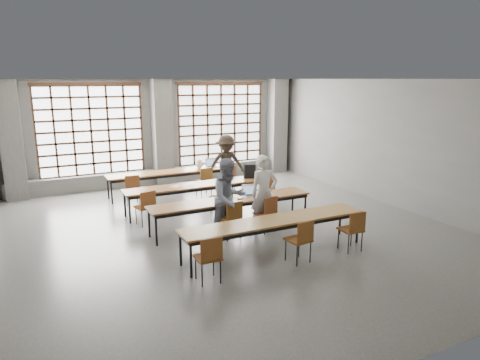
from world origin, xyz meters
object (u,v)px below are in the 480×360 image
Objects in this scene: laptop_front at (250,193)px; mouse at (267,194)px; chair_front_left at (232,216)px; student_male at (264,194)px; green_box at (228,197)px; chair_mid_left at (146,204)px; chair_mid_centre at (222,195)px; laptop_back at (212,165)px; chair_back_left at (132,186)px; backpack at (249,171)px; phone at (240,199)px; desk_row_c at (232,202)px; desk_row_d at (275,223)px; plastic_bag at (199,164)px; desk_row_a at (173,173)px; student_back at (227,164)px; student_female at (229,199)px; desk_row_b at (198,186)px; chair_near_mid at (301,237)px; chair_front_right at (267,210)px; red_pouch at (208,255)px; chair_near_right at (353,227)px; chair_back_mid at (205,179)px; chair_mid_right at (267,189)px.

mouse is at bearing -18.18° from laptop_front.
chair_front_left is 0.97m from student_male.
green_box is at bearing 144.12° from student_male.
green_box is (1.72, -1.03, 0.24)m from chair_mid_left.
chair_mid_centre is 2.81m from laptop_back.
chair_back_left is 2.20× the size of backpack.
desk_row_c is at bearing 150.95° from phone.
phone is (0.04, 1.66, 0.07)m from desk_row_d.
plastic_bag is (-0.32, 3.74, 0.12)m from mouse.
desk_row_a is 1.69m from student_back.
chair_mid_centre is at bearing -98.50° from plastic_bag.
phone is 3.85m from plastic_bag.
student_female is at bearing -144.51° from laptop_front.
mouse is (1.13, -1.76, 0.08)m from desk_row_b.
laptop_front is (0.20, 2.50, 0.25)m from chair_near_mid.
backpack is (1.60, 0.05, 0.27)m from desk_row_b.
green_box is (-1.12, -3.70, -0.02)m from laptop_back.
chair_back_left is at bearing 134.82° from chair_mid_centre.
chair_near_mid is at bearing -82.64° from desk_row_b.
chair_mid_centre and chair_front_right have the same top height.
plastic_bag is at bearing 87.42° from chair_near_mid.
chair_near_right is at bearing -1.42° from red_pouch.
desk_row_d is 5.51m from plastic_bag.
chair_mid_left is 2.35× the size of laptop_back.
chair_back_left and chair_front_left have the same top height.
plastic_bag is (0.09, 0.68, 0.34)m from chair_back_mid.
desk_row_c is 4.55× the size of chair_mid_centre.
chair_mid_centre reaches higher than red_pouch.
chair_front_left is 8.98× the size of mouse.
chair_front_right is 4.36m from plastic_bag.
chair_back_left is 1.00× the size of chair_near_mid.
chair_back_mid is (2.21, 0.00, 0.00)m from chair_back_left.
chair_back_left is 3.36m from backpack.
chair_front_right reaches higher than desk_row_b.
chair_back_left is at bearing 121.41° from chair_near_right.
student_female is at bearing 93.51° from chair_front_left.
green_box is 0.87× the size of plastic_bag.
laptop_back is (0.47, 4.28, -0.11)m from student_male.
chair_mid_right is 0.49× the size of student_female.
student_back reaches higher than green_box.
student_male is at bearing -96.32° from laptop_back.
plastic_bag is (-0.98, 2.61, 0.34)m from chair_mid_right.
mouse is (2.72, -1.13, 0.21)m from chair_mid_left.
student_back reaches higher than laptop_front.
chair_mid_right is 2.52m from student_female.
phone is (0.47, 0.53, 0.20)m from chair_front_left.
student_back is at bearing -67.47° from laptop_back.
laptop_back reaches higher than mouse.
chair_mid_centre is at bearing 0.02° from chair_mid_left.
chair_back_left is 6.36m from chair_near_right.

